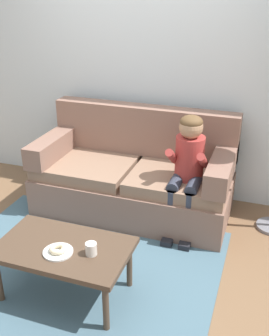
{
  "coord_description": "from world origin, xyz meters",
  "views": [
    {
      "loc": [
        1.31,
        -2.59,
        2.15
      ],
      "look_at": [
        0.25,
        0.45,
        0.65
      ],
      "focal_mm": 43.28,
      "sensor_mm": 36.0,
      "label": 1
    }
  ],
  "objects": [
    {
      "name": "plate",
      "position": [
        0.05,
        -0.6,
        0.44
      ],
      "size": [
        0.21,
        0.21,
        0.01
      ],
      "primitive_type": "cylinder",
      "color": "white",
      "rests_on": "coffee_table"
    },
    {
      "name": "ground",
      "position": [
        0.0,
        0.0,
        0.0
      ],
      "size": [
        10.0,
        10.0,
        0.0
      ],
      "primitive_type": "plane",
      "color": "brown"
    },
    {
      "name": "area_rug",
      "position": [
        0.0,
        -0.25,
        0.01
      ],
      "size": [
        2.24,
        1.86,
        0.01
      ],
      "primitive_type": "cube",
      "color": "#476675",
      "rests_on": "ground"
    },
    {
      "name": "person_child",
      "position": [
        0.68,
        0.64,
        0.67
      ],
      "size": [
        0.34,
        0.58,
        1.1
      ],
      "color": "#AD3833",
      "rests_on": "ground"
    },
    {
      "name": "coffee_table",
      "position": [
        0.05,
        -0.52,
        0.38
      ],
      "size": [
        0.96,
        0.58,
        0.43
      ],
      "color": "#4C3828",
      "rests_on": "ground"
    },
    {
      "name": "mug",
      "position": [
        0.28,
        -0.53,
        0.47
      ],
      "size": [
        0.08,
        0.08,
        0.09
      ],
      "primitive_type": "cylinder",
      "color": "silver",
      "rests_on": "coffee_table"
    },
    {
      "name": "couch",
      "position": [
        0.11,
        0.85,
        0.36
      ],
      "size": [
        1.91,
        0.9,
        1.0
      ],
      "color": "#846051",
      "rests_on": "ground"
    },
    {
      "name": "wall_back",
      "position": [
        0.0,
        1.4,
        1.4
      ],
      "size": [
        8.0,
        0.1,
        2.8
      ],
      "primitive_type": "cube",
      "color": "silver",
      "rests_on": "ground"
    },
    {
      "name": "donut",
      "position": [
        0.05,
        -0.6,
        0.46
      ],
      "size": [
        0.15,
        0.15,
        0.04
      ],
      "primitive_type": "torus",
      "rotation": [
        0.0,
        0.0,
        1.85
      ],
      "color": "beige",
      "rests_on": "plate"
    }
  ]
}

